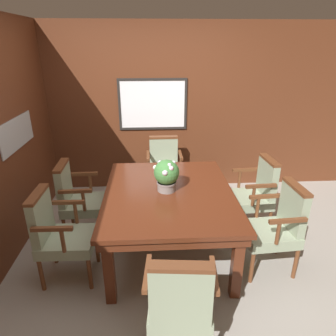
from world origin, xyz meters
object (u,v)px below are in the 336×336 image
(dining_table, at_px, (169,199))
(chair_head_near, at_px, (180,300))
(chair_left_far, at_px, (78,197))
(chair_head_far, at_px, (164,167))
(chair_left_near, at_px, (59,233))
(chair_right_far, at_px, (254,192))
(chair_right_near, at_px, (277,225))
(potted_plant, at_px, (166,175))

(dining_table, height_order, chair_head_near, chair_head_near)
(dining_table, distance_m, chair_left_far, 1.09)
(chair_head_far, bearing_deg, chair_left_near, -125.33)
(dining_table, distance_m, chair_right_far, 1.11)
(dining_table, relative_size, chair_head_near, 1.77)
(dining_table, bearing_deg, chair_right_far, 18.45)
(chair_left_far, bearing_deg, chair_head_near, -147.74)
(chair_head_far, xyz_separation_m, chair_right_near, (1.04, -1.54, 0.00))
(dining_table, xyz_separation_m, chair_head_near, (0.01, -1.22, -0.13))
(chair_right_far, distance_m, chair_right_near, 0.70)
(chair_left_far, distance_m, chair_right_near, 2.19)
(chair_left_near, height_order, chair_right_far, same)
(dining_table, relative_size, chair_right_near, 1.77)
(chair_left_near, relative_size, chair_head_near, 1.00)
(potted_plant, bearing_deg, chair_head_near, -88.69)
(chair_left_near, bearing_deg, chair_head_near, -127.83)
(chair_right_far, relative_size, chair_left_far, 1.00)
(chair_head_near, distance_m, potted_plant, 1.30)
(dining_table, distance_m, chair_right_near, 1.11)
(chair_right_far, height_order, chair_head_near, same)
(chair_left_near, xyz_separation_m, chair_right_far, (2.11, 0.71, 0.00))
(chair_head_near, bearing_deg, chair_right_far, -118.40)
(chair_head_far, distance_m, potted_plant, 1.24)
(chair_left_near, bearing_deg, chair_left_far, -1.40)
(chair_head_far, height_order, potted_plant, potted_plant)
(chair_right_near, bearing_deg, chair_left_far, -112.19)
(chair_head_near, bearing_deg, chair_head_far, -84.74)
(chair_right_near, distance_m, potted_plant, 1.20)
(chair_right_near, bearing_deg, potted_plant, -113.09)
(dining_table, bearing_deg, potted_plant, 135.19)
(chair_left_near, distance_m, chair_right_near, 2.11)
(chair_head_near, bearing_deg, chair_right_near, -134.84)
(chair_right_near, relative_size, potted_plant, 2.74)
(chair_right_far, xyz_separation_m, chair_head_far, (-1.04, 0.84, 0.00))
(chair_left_near, distance_m, chair_left_far, 0.69)
(potted_plant, bearing_deg, chair_right_near, -19.13)
(chair_right_far, distance_m, chair_head_near, 1.88)
(dining_table, height_order, chair_left_far, chair_left_far)
(chair_left_near, bearing_deg, chair_right_far, -70.47)
(chair_left_far, height_order, potted_plant, potted_plant)
(dining_table, xyz_separation_m, chair_left_far, (-1.03, 0.34, -0.13))
(chair_right_far, relative_size, chair_head_near, 1.00)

